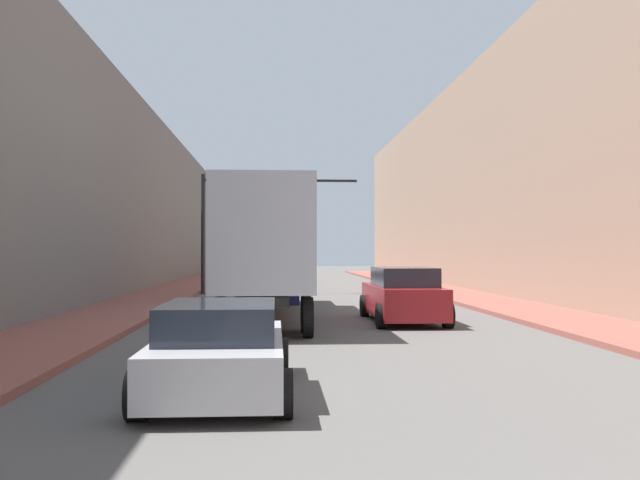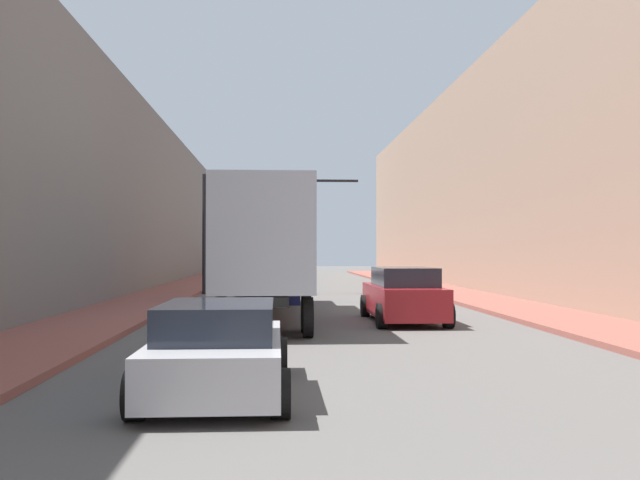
{
  "view_description": "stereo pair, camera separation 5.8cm",
  "coord_description": "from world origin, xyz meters",
  "px_view_note": "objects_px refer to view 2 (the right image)",
  "views": [
    {
      "loc": [
        -1.69,
        -2.37,
        2.12
      ],
      "look_at": [
        -0.6,
        14.96,
        2.4
      ],
      "focal_mm": 40.0,
      "sensor_mm": 36.0,
      "label": 1
    },
    {
      "loc": [
        -1.63,
        -2.37,
        2.12
      ],
      "look_at": [
        -0.6,
        14.96,
        2.4
      ],
      "focal_mm": 40.0,
      "sensor_mm": 36.0,
      "label": 2
    }
  ],
  "objects_px": {
    "traffic_signal_gantry": "(244,209)",
    "suv_car": "(403,296)",
    "semi_truck": "(266,247)",
    "sedan_car": "(219,350)"
  },
  "relations": [
    {
      "from": "semi_truck",
      "to": "sedan_car",
      "type": "xyz_separation_m",
      "value": [
        -0.5,
        -12.67,
        -1.6
      ]
    },
    {
      "from": "traffic_signal_gantry",
      "to": "suv_car",
      "type": "bearing_deg",
      "value": -69.34
    },
    {
      "from": "suv_car",
      "to": "semi_truck",
      "type": "bearing_deg",
      "value": 153.0
    },
    {
      "from": "sedan_car",
      "to": "suv_car",
      "type": "bearing_deg",
      "value": 66.24
    },
    {
      "from": "sedan_car",
      "to": "traffic_signal_gantry",
      "type": "relative_size",
      "value": 0.58
    },
    {
      "from": "sedan_car",
      "to": "suv_car",
      "type": "distance_m",
      "value": 11.54
    },
    {
      "from": "semi_truck",
      "to": "suv_car",
      "type": "height_order",
      "value": "semi_truck"
    },
    {
      "from": "suv_car",
      "to": "traffic_signal_gantry",
      "type": "distance_m",
      "value": 15.83
    },
    {
      "from": "semi_truck",
      "to": "suv_car",
      "type": "relative_size",
      "value": 2.9
    },
    {
      "from": "semi_truck",
      "to": "suv_car",
      "type": "xyz_separation_m",
      "value": [
        4.15,
        -2.11,
        -1.47
      ]
    }
  ]
}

